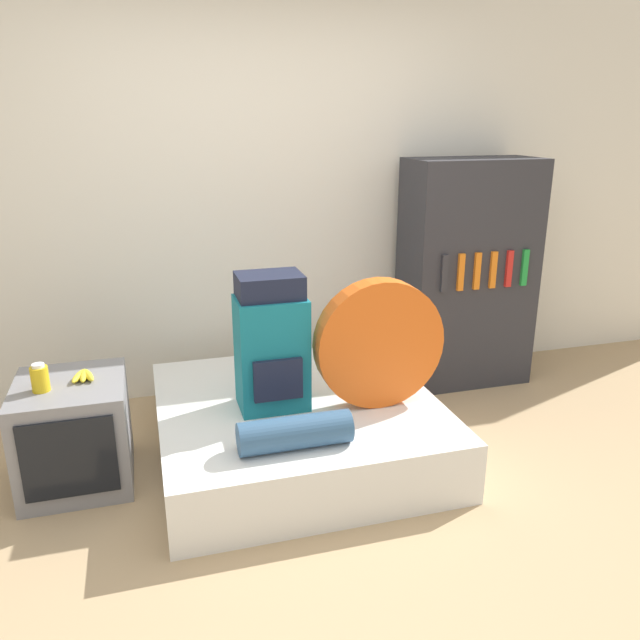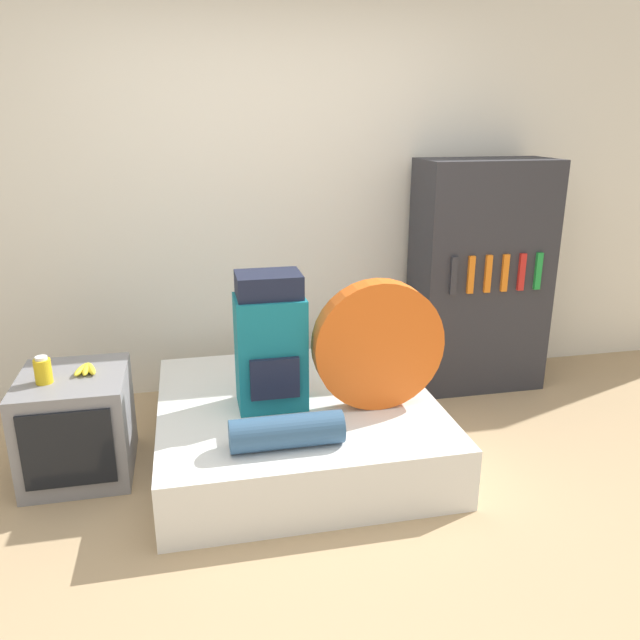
% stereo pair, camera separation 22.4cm
% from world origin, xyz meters
% --- Properties ---
extents(ground_plane, '(16.00, 16.00, 0.00)m').
position_xyz_m(ground_plane, '(0.00, 0.00, 0.00)').
color(ground_plane, tan).
extents(wall_back, '(8.00, 0.05, 2.60)m').
position_xyz_m(wall_back, '(0.00, 1.78, 1.30)').
color(wall_back, silver).
rests_on(wall_back, ground_plane).
extents(bed, '(1.50, 1.49, 0.32)m').
position_xyz_m(bed, '(0.00, 0.76, 0.16)').
color(bed, white).
rests_on(bed, ground_plane).
extents(backpack, '(0.36, 0.30, 0.73)m').
position_xyz_m(backpack, '(-0.14, 0.73, 0.68)').
color(backpack, '#14707F').
rests_on(backpack, bed).
extents(tent_bag, '(0.70, 0.12, 0.70)m').
position_xyz_m(tent_bag, '(0.41, 0.60, 0.67)').
color(tent_bag, '#E05B19').
rests_on(tent_bag, bed).
extents(sleeping_roll, '(0.54, 0.16, 0.16)m').
position_xyz_m(sleeping_roll, '(-0.14, 0.26, 0.40)').
color(sleeping_roll, '#33567A').
rests_on(sleeping_roll, bed).
extents(television, '(0.53, 0.59, 0.55)m').
position_xyz_m(television, '(-1.16, 0.80, 0.28)').
color(television, gray).
rests_on(television, ground_plane).
extents(canister, '(0.08, 0.08, 0.14)m').
position_xyz_m(canister, '(-1.28, 0.74, 0.62)').
color(canister, gold).
rests_on(canister, television).
extents(banana_bunch, '(0.13, 0.16, 0.04)m').
position_xyz_m(banana_bunch, '(-1.09, 0.83, 0.57)').
color(banana_bunch, yellow).
rests_on(banana_bunch, television).
extents(bookshelf, '(0.88, 0.46, 1.55)m').
position_xyz_m(bookshelf, '(1.39, 1.45, 0.78)').
color(bookshelf, '#2D2D33').
rests_on(bookshelf, ground_plane).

